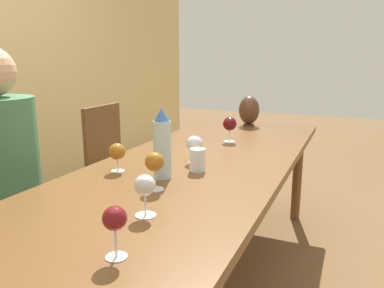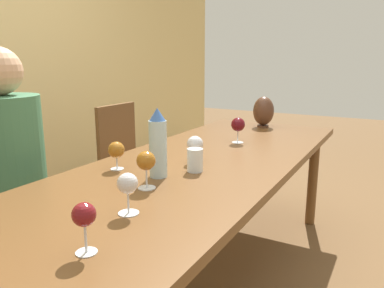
% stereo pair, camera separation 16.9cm
% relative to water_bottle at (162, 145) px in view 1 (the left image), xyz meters
% --- Properties ---
extents(dining_table, '(2.79, 0.88, 0.72)m').
position_rel_water_bottle_xyz_m(dining_table, '(0.17, -0.03, -0.21)').
color(dining_table, brown).
rests_on(dining_table, ground_plane).
extents(water_bottle, '(0.08, 0.08, 0.30)m').
position_rel_water_bottle_xyz_m(water_bottle, '(0.00, 0.00, 0.00)').
color(water_bottle, '#ADCCD6').
rests_on(water_bottle, dining_table).
extents(water_tumbler, '(0.07, 0.07, 0.10)m').
position_rel_water_bottle_xyz_m(water_tumbler, '(0.14, -0.10, -0.09)').
color(water_tumbler, silver).
rests_on(water_tumbler, dining_table).
extents(vase, '(0.15, 0.15, 0.23)m').
position_rel_water_bottle_xyz_m(vase, '(1.37, -0.01, -0.03)').
color(vase, '#4C2D1E').
rests_on(vase, dining_table).
extents(wine_glass_0, '(0.06, 0.06, 0.14)m').
position_rel_water_bottle_xyz_m(wine_glass_0, '(-0.63, -0.20, -0.04)').
color(wine_glass_0, silver).
rests_on(wine_glass_0, dining_table).
extents(wine_glass_1, '(0.07, 0.07, 0.15)m').
position_rel_water_bottle_xyz_m(wine_glass_1, '(-0.15, -0.04, -0.04)').
color(wine_glass_1, silver).
rests_on(wine_glass_1, dining_table).
extents(wine_glass_2, '(0.08, 0.08, 0.15)m').
position_rel_water_bottle_xyz_m(wine_glass_2, '(0.79, -0.04, -0.04)').
color(wine_glass_2, silver).
rests_on(wine_glass_2, dining_table).
extents(wine_glass_3, '(0.08, 0.08, 0.13)m').
position_rel_water_bottle_xyz_m(wine_glass_3, '(-0.00, 0.23, -0.06)').
color(wine_glass_3, silver).
rests_on(wine_glass_3, dining_table).
extents(wine_glass_4, '(0.08, 0.08, 0.13)m').
position_rel_water_bottle_xyz_m(wine_glass_4, '(0.27, -0.03, -0.05)').
color(wine_glass_4, silver).
rests_on(wine_glass_4, dining_table).
extents(wine_glass_5, '(0.07, 0.07, 0.14)m').
position_rel_water_bottle_xyz_m(wine_glass_5, '(-0.38, -0.14, -0.05)').
color(wine_glass_5, silver).
rests_on(wine_glass_5, dining_table).
extents(chair_far, '(0.44, 0.44, 0.90)m').
position_rel_water_bottle_xyz_m(chair_far, '(0.79, 0.77, -0.37)').
color(chair_far, brown).
rests_on(chair_far, ground_plane).
extents(person_near, '(0.34, 0.34, 1.28)m').
position_rel_water_bottle_xyz_m(person_near, '(-0.22, 0.69, -0.18)').
color(person_near, '#2D2D38').
rests_on(person_near, ground_plane).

